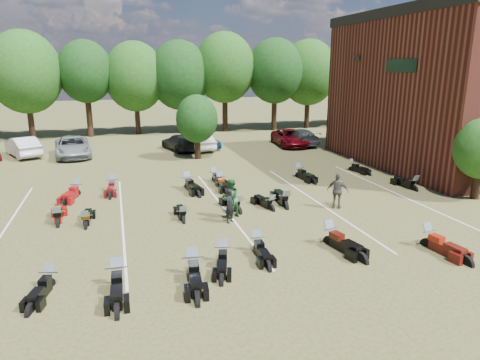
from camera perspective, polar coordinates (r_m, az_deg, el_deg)
name	(u,v)px	position (r m, az deg, el deg)	size (l,w,h in m)	color
ground	(305,224)	(19.83, 8.64, -5.82)	(160.00, 160.00, 0.00)	brown
car_1	(23,147)	(38.18, -26.99, 3.99)	(1.67, 4.80, 1.58)	silver
car_2	(73,147)	(36.49, -21.42, 4.14)	(2.60, 5.64, 1.57)	gray
car_3	(180,142)	(37.00, -7.98, 5.02)	(1.94, 4.78, 1.39)	black
car_4	(202,140)	(37.80, -5.12, 5.40)	(1.78, 4.42, 1.51)	navy
car_5	(200,142)	(36.97, -5.33, 5.10)	(1.48, 4.25, 1.40)	beige
car_6	(290,138)	(38.94, 6.68, 5.61)	(2.42, 5.26, 1.46)	#52040B
car_7	(299,137)	(39.52, 7.85, 5.71)	(2.06, 5.06, 1.47)	#37383C
person_black	(230,206)	(19.56, -1.34, -3.43)	(0.59, 0.39, 1.62)	black
person_green	(231,198)	(20.13, -1.28, -2.48)	(0.92, 0.72, 1.89)	#25642A
person_grey	(338,191)	(22.01, 12.90, -1.42)	(1.07, 0.45, 1.83)	#4F4B44
motorcycle_0	(51,288)	(15.58, -23.95, -13.01)	(0.65, 2.03, 1.13)	black
motorcycle_1	(118,286)	(14.96, -15.93, -13.44)	(0.77, 2.41, 1.34)	black
motorcycle_2	(223,262)	(16.00, -2.25, -10.88)	(0.68, 2.15, 1.20)	black
motorcycle_3	(193,275)	(15.16, -6.27, -12.52)	(0.79, 2.47, 1.38)	black
motorcycle_4	(257,251)	(16.85, 2.27, -9.50)	(0.68, 2.12, 1.18)	black
motorcycle_5	(330,244)	(17.83, 11.89, -8.40)	(0.79, 2.49, 1.39)	black
motorcycle_6	(427,247)	(18.81, 23.72, -8.14)	(0.77, 2.42, 1.35)	#4E0F0B
motorcycle_7	(58,226)	(21.08, -23.08, -5.61)	(0.76, 2.38, 1.33)	maroon
motorcycle_8	(86,228)	(20.38, -19.82, -5.99)	(0.66, 2.07, 1.15)	black
motorcycle_9	(183,222)	(20.02, -7.56, -5.57)	(0.64, 1.99, 1.11)	black
motorcycle_10	(238,213)	(21.09, -0.22, -4.36)	(0.72, 2.27, 1.26)	black
motorcycle_11	(271,210)	(21.49, 4.15, -4.03)	(0.66, 2.08, 1.16)	black
motorcycle_12	(286,208)	(21.88, 6.10, -3.72)	(0.78, 2.46, 1.37)	black
motorcycle_13	(413,190)	(26.78, 22.12, -1.28)	(0.72, 2.27, 1.27)	black
motorcycle_14	(113,190)	(25.93, -16.58, -1.30)	(0.72, 2.27, 1.26)	#4B0A0E
motorcycle_15	(77,196)	(25.42, -20.88, -1.99)	(0.77, 2.43, 1.36)	maroon
motorcycle_16	(188,188)	(25.36, -7.00, -1.13)	(0.79, 2.49, 1.39)	black
motorcycle_17	(220,187)	(25.61, -2.68, -0.87)	(0.71, 2.22, 1.24)	black
motorcycle_18	(214,181)	(26.86, -3.45, -0.13)	(0.69, 2.15, 1.20)	black
motorcycle_19	(299,177)	(27.95, 7.81, 0.35)	(0.74, 2.32, 1.29)	black
motorcycle_20	(352,171)	(30.46, 14.67, 1.21)	(0.65, 2.04, 1.14)	black
tree_line	(181,73)	(46.30, -7.81, 13.98)	(56.00, 6.00, 9.79)	black
young_tree_midfield	(197,119)	(33.04, -5.78, 8.12)	(3.20, 3.20, 4.70)	black
parking_lines	(225,209)	(21.54, -2.02, -3.94)	(20.10, 14.00, 0.01)	silver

